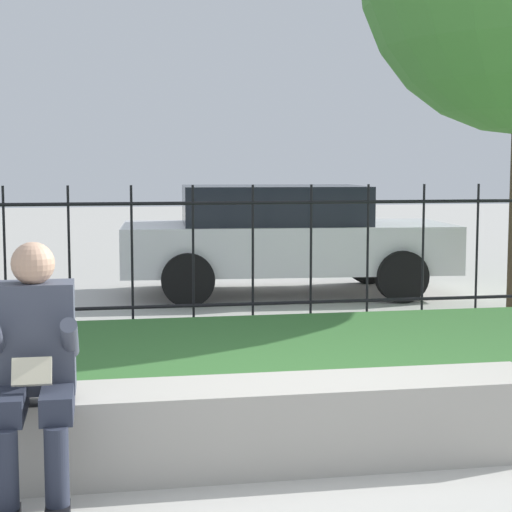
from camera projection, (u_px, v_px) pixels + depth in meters
name	position (u px, v px, depth m)	size (l,w,h in m)	color
ground_plane	(319.00, 462.00, 4.69)	(60.00, 60.00, 0.00)	#B2AFA8
stone_bench	(257.00, 429.00, 4.61)	(3.17, 0.50, 0.45)	#ADA89E
person_seated_reader	(34.00, 362.00, 4.08)	(0.42, 0.73, 1.25)	black
grass_berm	(256.00, 360.00, 6.52)	(8.91, 2.37, 0.28)	#33662D
iron_fence	(223.00, 257.00, 8.16)	(6.91, 0.03, 1.44)	black
car_parked_center	(283.00, 237.00, 10.78)	(4.20, 2.09, 1.37)	silver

